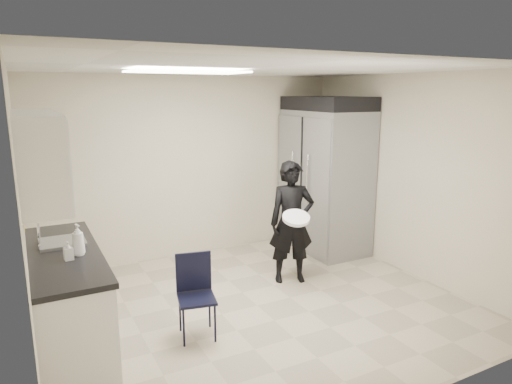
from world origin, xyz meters
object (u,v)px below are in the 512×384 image
man_tuxedo (292,222)px  commercial_fridge (325,181)px  folding_chair (197,299)px  lower_counter (67,299)px

man_tuxedo → commercial_fridge: bearing=56.9°
folding_chair → man_tuxedo: man_tuxedo is taller
commercial_fridge → man_tuxedo: size_ratio=1.36×
folding_chair → man_tuxedo: (1.55, 0.74, 0.37)m
lower_counter → man_tuxedo: (2.67, 0.24, 0.34)m
commercial_fridge → man_tuxedo: bearing=-143.0°
commercial_fridge → folding_chair: (-2.66, -1.58, -0.65)m
man_tuxedo → folding_chair: bearing=-134.3°
lower_counter → folding_chair: lower_counter is taller
commercial_fridge → folding_chair: bearing=-149.2°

